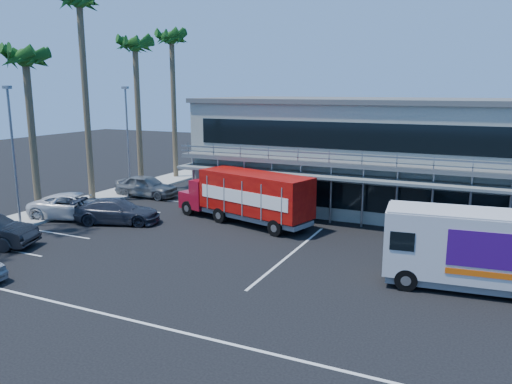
% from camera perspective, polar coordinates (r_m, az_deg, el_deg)
% --- Properties ---
extents(ground, '(120.00, 120.00, 0.00)m').
position_cam_1_polar(ground, '(22.80, -3.51, -8.62)').
color(ground, black).
rests_on(ground, ground).
extents(building, '(22.40, 12.00, 7.30)m').
position_cam_1_polar(building, '(34.73, 12.76, 4.38)').
color(building, gray).
rests_on(building, ground).
extents(curb_strip, '(3.00, 32.00, 0.16)m').
position_cam_1_polar(curb_strip, '(36.23, -20.09, -1.50)').
color(curb_strip, '#A5A399').
rests_on(curb_strip, ground).
extents(palm_c, '(2.80, 2.80, 10.75)m').
position_cam_1_polar(palm_c, '(33.30, -24.81, 12.90)').
color(palm_c, brown).
rests_on(palm_c, ground).
extents(palm_d, '(2.80, 2.80, 14.75)m').
position_cam_1_polar(palm_d, '(37.26, -19.48, 18.61)').
color(palm_d, brown).
rests_on(palm_d, ground).
extents(palm_e, '(2.80, 2.80, 12.25)m').
position_cam_1_polar(palm_e, '(40.49, -13.63, 15.16)').
color(palm_e, brown).
rests_on(palm_e, ground).
extents(palm_f, '(2.80, 2.80, 13.25)m').
position_cam_1_polar(palm_f, '(45.21, -9.60, 16.06)').
color(palm_f, brown).
rests_on(palm_f, ground).
extents(light_pole_near, '(0.50, 0.25, 8.09)m').
position_cam_1_polar(light_pole_near, '(31.63, -26.00, 4.34)').
color(light_pole_near, gray).
rests_on(light_pole_near, ground).
extents(light_pole_far, '(0.50, 0.25, 8.09)m').
position_cam_1_polar(light_pole_far, '(38.68, -14.46, 6.28)').
color(light_pole_far, gray).
rests_on(light_pole_far, ground).
extents(red_truck, '(9.47, 4.53, 3.11)m').
position_cam_1_polar(red_truck, '(29.59, -1.06, -0.41)').
color(red_truck, maroon).
rests_on(red_truck, ground).
extents(white_van, '(6.78, 2.95, 3.21)m').
position_cam_1_polar(white_van, '(21.67, 23.29, -5.94)').
color(white_van, silver).
rests_on(white_van, ground).
extents(parked_car_c, '(6.19, 4.19, 1.58)m').
position_cam_1_polar(parked_car_c, '(32.84, -19.77, -1.53)').
color(parked_car_c, silver).
rests_on(parked_car_c, ground).
extents(parked_car_d, '(5.43, 3.63, 1.46)m').
position_cam_1_polar(parked_car_d, '(30.99, -15.55, -2.13)').
color(parked_car_d, '#272A34').
rests_on(parked_car_d, ground).
extents(parked_car_e, '(4.84, 2.05, 1.63)m').
position_cam_1_polar(parked_car_e, '(37.98, -12.39, 0.66)').
color(parked_car_e, slate).
rests_on(parked_car_e, ground).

